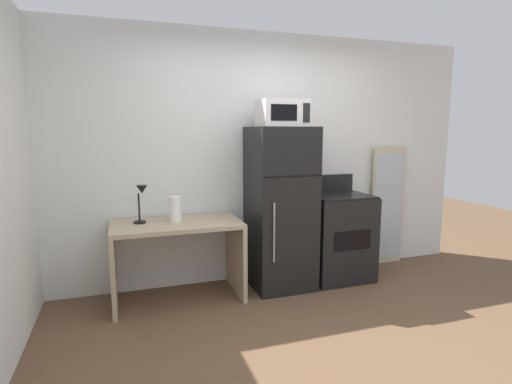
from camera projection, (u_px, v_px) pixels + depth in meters
The scene contains 9 objects.
ground_plane at pixel (334, 352), 2.94m from camera, with size 12.00×12.00×0.00m, color brown.
wall_back_white at pixel (258, 158), 4.33m from camera, with size 5.00×0.10×2.60m, color silver.
desk at pixel (177, 245), 3.78m from camera, with size 1.19×0.64×0.75m.
desk_lamp at pixel (141, 198), 3.67m from camera, with size 0.14×0.12×0.35m.
paper_towel_roll at pixel (175, 209), 3.75m from camera, with size 0.11×0.11×0.24m, color white.
refrigerator at pixel (280, 208), 4.08m from camera, with size 0.60×0.64×1.63m.
microwave at pixel (282, 113), 3.92m from camera, with size 0.46×0.35×0.26m.
oven_range at pixel (337, 236), 4.36m from camera, with size 0.66×0.61×1.10m.
leaning_mirror at pixel (387, 206), 4.82m from camera, with size 0.44×0.03×1.40m.
Camera 1 is at (-1.41, -2.40, 1.60)m, focal length 28.28 mm.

